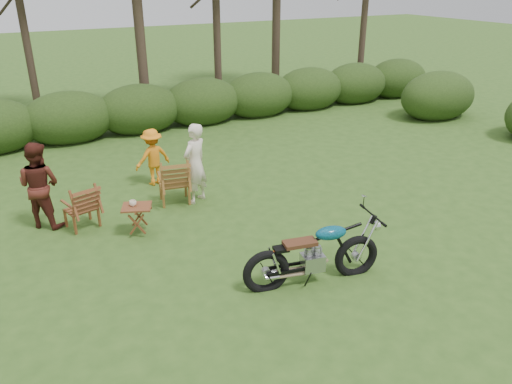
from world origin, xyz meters
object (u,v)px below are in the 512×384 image
adult_b (47,225)px  side_table (138,220)px  lawn_chair_left (84,226)px  cup (133,203)px  motorcycle (311,281)px  adult_a (197,201)px  child (155,184)px  lawn_chair_right (175,202)px

adult_b → side_table: bearing=-177.6°
lawn_chair_left → cup: bearing=123.5°
motorcycle → side_table: size_ratio=3.79×
side_table → cup: (-0.05, 0.04, 0.32)m
lawn_chair_left → adult_b: (-0.60, 0.40, 0.00)m
adult_a → child: size_ratio=1.31×
cup → adult_a: 1.79m
adult_a → adult_b: adult_a is taller
lawn_chair_left → adult_a: 2.30m
adult_b → cup: bearing=-177.5°
cup → child: 2.39m
cup → child: (1.01, 2.08, -0.60)m
cup → adult_b: adult_b is taller
lawn_chair_right → cup: bearing=51.6°
cup → child: bearing=64.1°
lawn_chair_left → cup: cup is taller
side_table → adult_a: (1.45, 0.82, -0.27)m
motorcycle → adult_b: bearing=141.4°
motorcycle → side_table: motorcycle is taller
lawn_chair_left → child: (1.81, 1.38, 0.00)m
side_table → adult_a: size_ratio=0.33×
child → lawn_chair_left: bearing=25.2°
adult_a → child: bearing=-98.9°
side_table → adult_b: size_ratio=0.34×
lawn_chair_right → child: (-0.08, 1.14, 0.00)m
lawn_chair_left → adult_b: bearing=-49.1°
motorcycle → side_table: bearing=135.5°
lawn_chair_left → cup: size_ratio=6.86×
lawn_chair_right → lawn_chair_left: size_ratio=1.12×
motorcycle → lawn_chair_left: bearing=138.9°
lawn_chair_right → child: size_ratio=0.76×
lawn_chair_right → lawn_chair_left: bearing=17.9°
motorcycle → adult_b: (-3.37, 3.89, 0.00)m
lawn_chair_left → side_table: size_ratio=1.58×
lawn_chair_left → side_table: side_table is taller
cup → child: size_ratio=0.10×
child → adult_b: bearing=10.0°
lawn_chair_left → child: size_ratio=0.68×
side_table → lawn_chair_right: bearing=43.4°
motorcycle → adult_a: (-0.47, 3.56, 0.00)m
adult_a → side_table: bearing=-0.0°
child → motorcycle: bearing=89.0°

